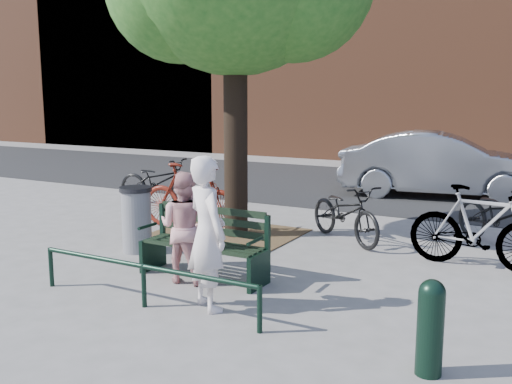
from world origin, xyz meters
The scene contains 15 objects.
ground centered at (0.00, 0.00, 0.00)m, with size 90.00×90.00×0.00m, color gray.
dirt_pit centered at (-1.00, 2.20, 0.01)m, with size 2.40×2.00×0.02m, color brown.
road centered at (0.00, 8.50, 0.01)m, with size 40.00×7.00×0.01m, color black.
park_bench centered at (0.00, 0.08, 0.48)m, with size 1.74×0.54×0.97m.
guard_railing centered at (0.00, -1.20, 0.40)m, with size 3.06×0.06×0.51m.
person_left centered at (0.66, -0.87, 0.87)m, with size 0.64×0.42×1.75m, color silver.
person_right centered at (-0.13, -0.21, 0.72)m, with size 0.70×0.55×1.44m, color #CD8F8D.
bollard centered at (3.20, -1.27, 0.46)m, with size 0.23×0.23×0.86m.
litter_bin centered at (-1.63, 0.60, 0.51)m, with size 0.50×0.50×1.01m.
bicycle_a centered at (-3.76, 3.81, 0.52)m, with size 0.69×1.97×1.04m, color black.
bicycle_b centered at (-1.75, 2.20, 0.60)m, with size 0.56×1.99×1.20m, color #60180D.
bicycle_c centered at (0.97, 2.75, 0.48)m, with size 0.64×1.85×0.97m, color black.
bicycle_d centered at (3.13, 2.20, 0.58)m, with size 0.55×1.94×1.16m, color gray.
bicycle_e centered at (3.28, 3.54, 0.51)m, with size 0.68×1.95×1.02m, color black.
parked_car centered at (1.52, 7.81, 0.77)m, with size 1.63×4.69×1.54m, color gray.
Camera 1 is at (4.11, -6.03, 2.39)m, focal length 40.00 mm.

